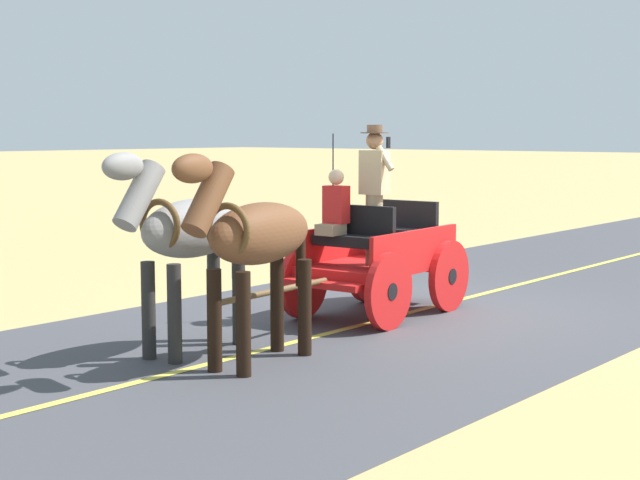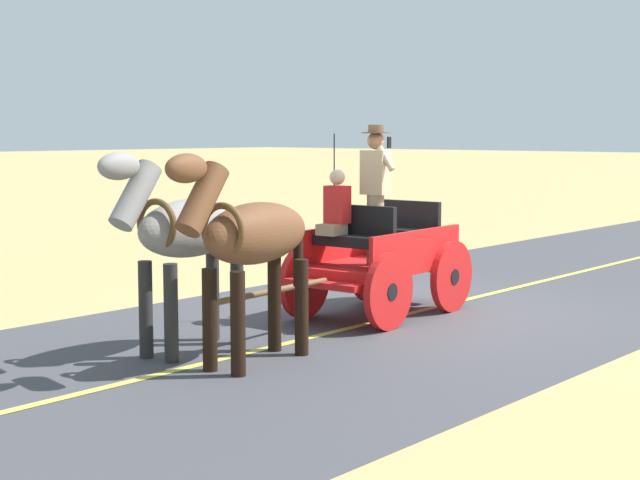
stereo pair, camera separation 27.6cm
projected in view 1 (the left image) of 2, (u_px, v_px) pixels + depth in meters
name	position (u px, v px, depth m)	size (l,w,h in m)	color
ground_plane	(420.00, 311.00, 13.05)	(200.00, 200.00, 0.00)	tan
road_surface	(420.00, 310.00, 13.05)	(6.32, 160.00, 0.01)	#424247
road_centre_stripe	(420.00, 310.00, 13.04)	(0.12, 160.00, 0.00)	#DBCC4C
horse_drawn_carriage	(375.00, 254.00, 12.60)	(1.56, 4.52, 2.50)	red
horse_near_side	(254.00, 239.00, 9.83)	(0.74, 2.14, 2.21)	brown
horse_off_side	(187.00, 233.00, 10.38)	(0.74, 2.14, 2.21)	gray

